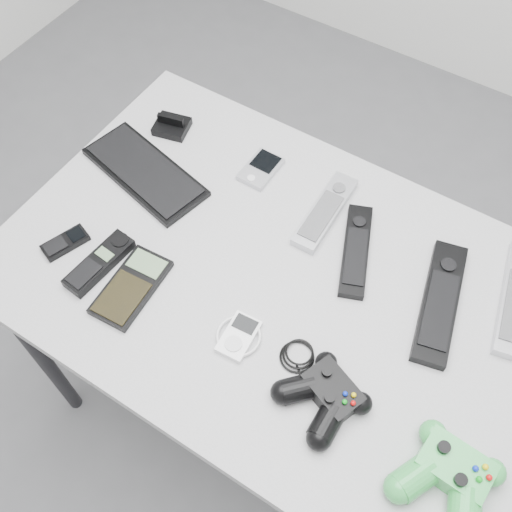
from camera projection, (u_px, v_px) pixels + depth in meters
The scene contains 14 objects.
floor at pixel (239, 421), 1.75m from camera, with size 3.50×3.50×0.00m, color slate.
desk at pixel (283, 296), 1.21m from camera, with size 1.11×0.71×0.74m.
pda_keyboard at pixel (145, 171), 1.29m from camera, with size 0.29×0.12×0.02m, color black.
dock_bracket at pixel (171, 123), 1.35m from camera, with size 0.07×0.07×0.04m, color black.
pda at pixel (261, 169), 1.29m from camera, with size 0.06×0.10×0.02m, color #A8A9B0.
remote_silver_a at pixel (325, 211), 1.23m from camera, with size 0.05×0.21×0.02m, color #A8A9B0.
remote_black_a at pixel (356, 250), 1.18m from camera, with size 0.05×0.21×0.02m, color black.
remote_black_b at pixel (440, 302), 1.11m from camera, with size 0.06×0.26×0.02m, color black.
mobile_phone at pixel (65, 242), 1.19m from camera, with size 0.04×0.09×0.02m, color black.
cordless_handset at pixel (99, 263), 1.16m from camera, with size 0.05×0.15×0.02m, color black.
calculator at pixel (131, 287), 1.13m from camera, with size 0.08×0.17×0.02m, color black.
mp3_player at pixel (239, 336), 1.08m from camera, with size 0.08×0.09×0.02m, color white.
controller_black at pixel (326, 395), 1.00m from camera, with size 0.24×0.15×0.05m, color black, non-canonical shape.
controller_green at pixel (450, 475), 0.93m from camera, with size 0.16×0.17×0.05m, color #258930, non-canonical shape.
Camera 1 is at (0.33, -0.43, 1.74)m, focal length 42.00 mm.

